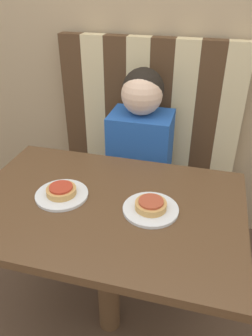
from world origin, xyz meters
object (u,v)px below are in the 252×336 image
(person, at_px, (141,131))
(pizza_left, at_px, (62,190))
(plate_right, at_px, (151,209))
(pizza_right, at_px, (151,204))
(plate_left, at_px, (62,194))

(person, bearing_deg, pizza_left, -105.73)
(plate_right, relative_size, pizza_left, 1.77)
(pizza_left, relative_size, pizza_right, 1.00)
(person, distance_m, pizza_left, 0.65)
(plate_left, relative_size, plate_right, 1.00)
(plate_left, relative_size, pizza_right, 1.77)
(plate_left, xyz_separation_m, pizza_left, (0.00, 0.00, 0.02))
(person, relative_size, plate_left, 3.22)
(plate_left, bearing_deg, plate_right, 0.00)
(plate_right, bearing_deg, pizza_left, 180.00)
(pizza_right, bearing_deg, plate_right, 0.00)
(person, height_order, pizza_right, person)
(plate_left, height_order, pizza_left, pizza_left)
(plate_right, bearing_deg, person, 105.73)
(plate_right, xyz_separation_m, pizza_left, (-0.35, 0.00, 0.02))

